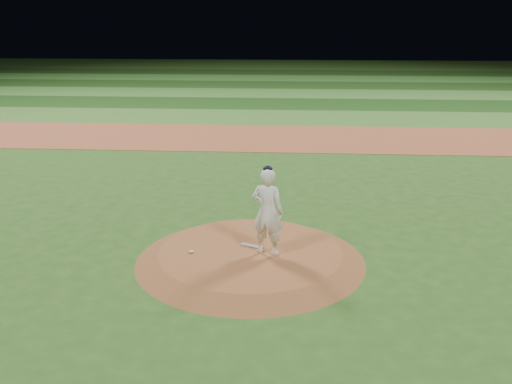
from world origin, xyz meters
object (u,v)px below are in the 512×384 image
pitchers_mound (250,256)px  pitcher_on_mound (267,211)px  pitching_rubber (252,246)px  rosin_bag (191,252)px

pitchers_mound → pitcher_on_mound: bearing=-17.0°
pitching_rubber → pitchers_mound: bearing=-71.2°
pitchers_mound → rosin_bag: rosin_bag is taller
pitching_rubber → rosin_bag: size_ratio=5.01×
rosin_bag → pitcher_on_mound: bearing=2.6°
pitching_rubber → rosin_bag: rosin_bag is taller
pitching_rubber → pitcher_on_mound: pitcher_on_mound is taller
pitching_rubber → pitcher_on_mound: 1.18m
pitchers_mound → pitcher_on_mound: size_ratio=2.55×
pitching_rubber → rosin_bag: (-1.42, -0.48, 0.02)m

